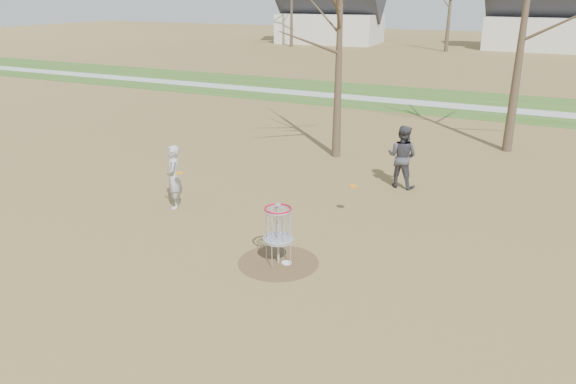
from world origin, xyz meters
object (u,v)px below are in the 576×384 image
Objects in this scene: disc_grounded at (287,263)px; disc_golf_basket at (278,225)px; player_standing at (174,177)px; player_throwing at (402,157)px.

disc_golf_basket reaches higher than disc_grounded.
disc_grounded is at bearing 11.48° from disc_golf_basket.
player_throwing is (5.12, 4.48, 0.08)m from player_standing.
disc_grounded is (-0.83, -6.19, -0.94)m from player_throwing.
disc_grounded is at bearing 88.30° from player_throwing.
player_throwing is 1.42× the size of disc_golf_basket.
player_throwing is 6.31m from disc_golf_basket.
player_throwing is 6.31m from disc_grounded.
player_throwing is at bearing 82.35° from disc_grounded.
player_standing is at bearing 158.30° from disc_grounded.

